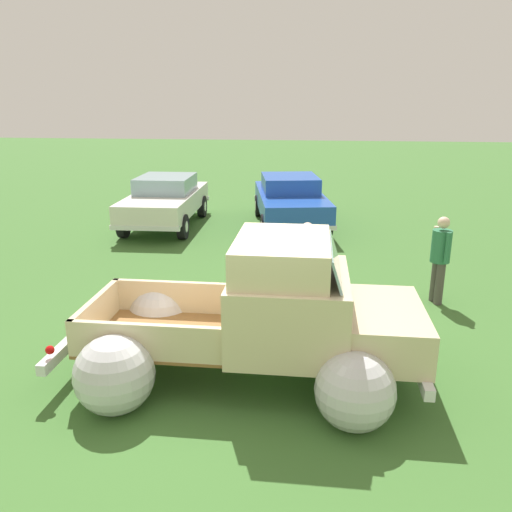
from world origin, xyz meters
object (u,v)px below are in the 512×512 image
show_car_1 (290,199)px  spectator_0 (440,255)px  spectator_1 (307,264)px  show_car_0 (165,199)px  vintage_pickup_truck (269,325)px

show_car_1 → spectator_0: 6.30m
spectator_0 → spectator_1: bearing=-175.8°
show_car_0 → show_car_1: (3.55, 0.47, 0.00)m
vintage_pickup_truck → spectator_1: vintage_pickup_truck is taller
spectator_1 → show_car_1: bearing=-44.1°
show_car_0 → vintage_pickup_truck: bearing=23.3°
show_car_0 → spectator_0: bearing=50.4°
show_car_0 → spectator_0: 8.26m
vintage_pickup_truck → spectator_1: bearing=78.5°
show_car_0 → show_car_1: 3.58m
show_car_0 → spectator_1: size_ratio=2.59×
spectator_0 → vintage_pickup_truck: bearing=-149.1°
vintage_pickup_truck → spectator_0: vintage_pickup_truck is taller
show_car_1 → vintage_pickup_truck: bearing=-8.8°
vintage_pickup_truck → spectator_1: (0.44, 2.09, 0.17)m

